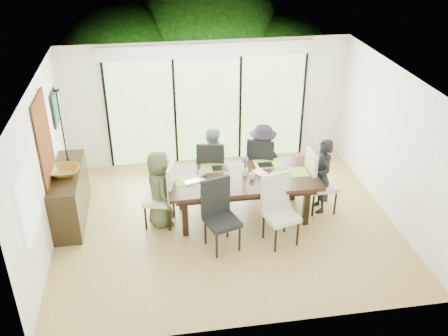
{
  "coord_description": "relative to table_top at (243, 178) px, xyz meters",
  "views": [
    {
      "loc": [
        -1.2,
        -7.38,
        5.22
      ],
      "look_at": [
        0.0,
        0.25,
        1.0
      ],
      "focal_mm": 40.0,
      "sensor_mm": 36.0,
      "label": 1
    }
  ],
  "objects": [
    {
      "name": "mullion_a",
      "position": [
        -2.42,
        2.28,
        0.4
      ],
      "size": [
        0.05,
        0.04,
        2.3
      ],
      "primitive_type": "cube",
      "color": "black",
      "rests_on": "wall_back"
    },
    {
      "name": "wall_back",
      "position": [
        -0.32,
        2.33,
        0.55
      ],
      "size": [
        6.0,
        0.02,
        2.7
      ],
      "primitive_type": "cube",
      "color": "white",
      "rests_on": "floor"
    },
    {
      "name": "blinds_header",
      "position": [
        -0.32,
        2.28,
        1.7
      ],
      "size": [
        4.4,
        0.06,
        0.28
      ],
      "primitive_type": "cube",
      "color": "white",
      "rests_on": "wall_back"
    },
    {
      "name": "sideboard",
      "position": [
        -3.08,
        0.42,
        -0.32
      ],
      "size": [
        0.49,
        1.73,
        0.98
      ],
      "primitive_type": "cube",
      "color": "black",
      "rests_on": "floor"
    },
    {
      "name": "placemat_far_r",
      "position": [
        0.55,
        0.4,
        0.04
      ],
      "size": [
        0.49,
        0.36,
        0.01
      ],
      "primitive_type": "cube",
      "color": "#96C546",
      "rests_on": "table_top"
    },
    {
      "name": "placemat_right",
      "position": [
        0.95,
        -0.0,
        0.04
      ],
      "size": [
        0.49,
        0.36,
        0.01
      ],
      "primitive_type": "cube",
      "color": "olive",
      "rests_on": "table_top"
    },
    {
      "name": "book",
      "position": [
        0.25,
        0.05,
        0.04
      ],
      "size": [
        0.27,
        0.3,
        0.02
      ],
      "primitive_type": "imported",
      "rotation": [
        0.0,
        0.0,
        0.45
      ],
      "color": "white",
      "rests_on": "table_top"
    },
    {
      "name": "chair_right_end",
      "position": [
        1.5,
        -0.0,
        -0.19
      ],
      "size": [
        0.52,
        0.52,
        1.23
      ],
      "primitive_type": null,
      "rotation": [
        0.0,
        0.0,
        1.58
      ],
      "color": "silver",
      "rests_on": "floor"
    },
    {
      "name": "placemat_far_l",
      "position": [
        -0.45,
        0.4,
        0.04
      ],
      "size": [
        0.49,
        0.36,
        0.01
      ],
      "primitive_type": "cube",
      "color": "olive",
      "rests_on": "table_top"
    },
    {
      "name": "chair_left_end",
      "position": [
        -1.5,
        -0.0,
        -0.19
      ],
      "size": [
        0.62,
        0.62,
        1.23
      ],
      "primitive_type": null,
      "rotation": [
        0.0,
        0.0,
        -1.82
      ],
      "color": "silver",
      "rests_on": "floor"
    },
    {
      "name": "chair_far_left",
      "position": [
        -0.45,
        0.85,
        -0.19
      ],
      "size": [
        0.6,
        0.6,
        1.23
      ],
      "primitive_type": null,
      "rotation": [
        0.0,
        0.0,
        2.94
      ],
      "color": "black",
      "rests_on": "floor"
    },
    {
      "name": "person_left_end",
      "position": [
        -1.48,
        -0.0,
        -0.08
      ],
      "size": [
        0.54,
        0.74,
        1.44
      ],
      "primitive_type": "imported",
      "rotation": [
        0.0,
        0.0,
        1.77
      ],
      "color": "#475236",
      "rests_on": "floor"
    },
    {
      "name": "chair_near_right",
      "position": [
        0.5,
        -0.87,
        -0.19
      ],
      "size": [
        0.63,
        0.63,
        1.23
      ],
      "primitive_type": null,
      "rotation": [
        0.0,
        0.0,
        0.27
      ],
      "color": "silver",
      "rests_on": "floor"
    },
    {
      "name": "deck",
      "position": [
        -0.32,
        3.22,
        -0.85
      ],
      "size": [
        6.0,
        1.8,
        0.1
      ],
      "primitive_type": "cube",
      "color": "#533023",
      "rests_on": "ground"
    },
    {
      "name": "vase",
      "position": [
        0.05,
        0.05,
        0.1
      ],
      "size": [
        0.09,
        0.09,
        0.13
      ],
      "primitive_type": "cylinder",
      "color": "silver",
      "rests_on": "table_top"
    },
    {
      "name": "candlestick_pan",
      "position": [
        -3.08,
        0.77,
        1.55
      ],
      "size": [
        0.11,
        0.11,
        0.03
      ],
      "primitive_type": "cylinder",
      "color": "black",
      "rests_on": "sideboard"
    },
    {
      "name": "tapestry",
      "position": [
        -3.29,
        0.22,
        0.9
      ],
      "size": [
        0.02,
        1.0,
        1.5
      ],
      "primitive_type": "cube",
      "color": "#913A15",
      "rests_on": "wall_left"
    },
    {
      "name": "candle",
      "position": [
        -3.08,
        0.77,
        1.61
      ],
      "size": [
        0.04,
        0.04,
        0.11
      ],
      "primitive_type": "cylinder",
      "color": "silver",
      "rests_on": "sideboard"
    },
    {
      "name": "cup_a",
      "position": [
        -0.7,
        0.15,
        0.09
      ],
      "size": [
        0.16,
        0.16,
        0.11
      ],
      "primitive_type": "imported",
      "rotation": [
        0.0,
        0.0,
        0.22
      ],
      "color": "white",
      "rests_on": "table_top"
    },
    {
      "name": "art_canvas",
      "position": [
        -3.27,
        1.52,
        0.95
      ],
      "size": [
        0.01,
        0.45,
        0.55
      ],
      "primitive_type": "cube",
      "color": "#174A4A",
      "rests_on": "wall_left"
    },
    {
      "name": "placemat_left",
      "position": [
        -0.95,
        -0.0,
        0.04
      ],
      "size": [
        0.49,
        0.36,
        0.01
      ],
      "primitive_type": "cube",
      "color": "#85A93C",
      "rests_on": "table_top"
    },
    {
      "name": "person_far_left",
      "position": [
        -0.45,
        0.83,
        -0.08
      ],
      "size": [
        0.7,
        0.47,
        1.44
      ],
      "primitive_type": "imported",
      "rotation": [
        0.0,
        0.0,
        3.06
      ],
      "color": "#7A97B1",
      "rests_on": "floor"
    },
    {
      "name": "foliage_far",
      "position": [
        -0.92,
        6.32,
        0.82
      ],
      "size": [
        3.6,
        3.6,
        3.6
      ],
      "primitive_type": "sphere",
      "color": "#14380F",
      "rests_on": "ground"
    },
    {
      "name": "chair_near_left",
      "position": [
        -0.5,
        -0.87,
        -0.19
      ],
      "size": [
        0.65,
        0.65,
        1.23
      ],
      "primitive_type": null,
      "rotation": [
        0.0,
        0.0,
        0.32
      ],
      "color": "black",
      "rests_on": "floor"
    },
    {
      "name": "hyacinth_stems",
      "position": [
        0.05,
        0.05,
        0.23
      ],
      "size": [
        0.04,
        0.04,
        0.18
      ],
      "primitive_type": "cylinder",
      "color": "#337226",
      "rests_on": "table_top"
    },
    {
      "name": "tablet_far_r",
      "position": [
        0.5,
        0.35,
        0.05
      ],
      "size": [
        0.27,
        0.19,
        0.01
      ],
      "primitive_type": "cube",
      "color": "black",
      "rests_on": "table_top"
    },
    {
      "name": "hyacinth_blooms",
      "position": [
        0.05,
        0.05,
        0.35
      ],
      "size": [
        0.12,
        0.12,
        0.12
      ],
      "primitive_type": "sphere",
      "color": "#584ABA",
      "rests_on": "table_top"
    },
    {
      "name": "candlestick_base",
      "position": [
        -3.08,
        0.77,
        0.19
      ],
      "size": [
        0.11,
        0.11,
        0.04
      ],
      "primitive_type": "cylinder",
      "color": "black",
      "rests_on": "sideboard"
    },
    {
      "name": "tablet_far_l",
      "position": [
        -0.35,
        0.35,
        0.05
      ],
      "size": [
        0.29,
        0.2,
        0.01
      ],
      "primitive_type": "cube",
      "color": "black",
      "rests_on": "table_top"
    },
    {
      "name": "candlestick_shaft",
      "position": [
        -3.08,
        0.77,
        0.88
      ],
      "size": [
        0.03,
        0.03,
        1.35
      ],
      "primitive_type": "cylinder",
      "color": "black",
      "rests_on": "sideboard"
    },
    {
      "name": "table_leg_fl",
      "position": [
        -1.08,
        -0.43,
        -0.42
      ],
      "size": [
        0.1,
        0.1,
        0.77
      ],
      "primitive_type": "cube",
      "color": "black",
      "rests_on": "floor"
    },
    {
      "name": "papers",
      "position": [
        0.7,
        -0.05,
        0.04
      ],
      "size": [
        0.33,
        0.25,
        0.0
      ],
      "primitive_type": "cube",
      "color": "white",
      "rests_on": "table_top"
    },
    {
      "name": "laptop",
      "position": [
        -0.85,
        -0.1,
        0.05
      ],
      "size": [
        0.42,
        0.34,
        0.03
      ],
      "primitive_type": "imported",
      "rotation": [
        0.0,
        0.0,
        0.33
      ],
      "color": "silver",
      "rests_on": "table_top"
    },
    {
      "name": "person_far_right",
      "position": [
        0.55,
        0.83,
        -0.08
      ],
      "size": [
        0.72,
        0.51,
        1.44
      ],
      "primitive_type": "imported",
      "rotation": [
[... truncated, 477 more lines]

